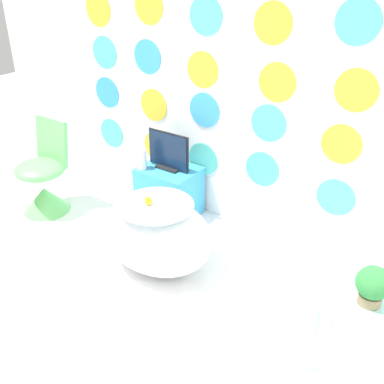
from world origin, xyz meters
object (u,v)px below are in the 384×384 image
at_px(chair, 44,183).
at_px(potted_plant_left, 373,285).
at_px(tv, 168,153).
at_px(vase, 142,159).
at_px(bathtub, 157,234).

bearing_deg(chair, potted_plant_left, -3.36).
xyz_separation_m(tv, potted_plant_left, (1.93, -0.77, 0.01)).
distance_m(chair, potted_plant_left, 2.94).
xyz_separation_m(vase, potted_plant_left, (2.12, -0.63, 0.06)).
relative_size(chair, potted_plant_left, 3.66).
bearing_deg(vase, bathtub, -42.08).
distance_m(bathtub, tv, 0.83).
bearing_deg(chair, bathtub, -2.66).
distance_m(chair, vase, 0.96).
xyz_separation_m(chair, tv, (0.98, 0.60, 0.33)).
xyz_separation_m(bathtub, vase, (-0.58, 0.53, 0.27)).
xyz_separation_m(bathtub, potted_plant_left, (1.54, -0.11, 0.34)).
height_order(chair, tv, chair).
distance_m(bathtub, chair, 1.37).
xyz_separation_m(bathtub, tv, (-0.39, 0.66, 0.33)).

